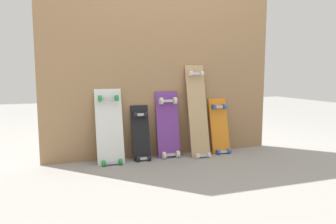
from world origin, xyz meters
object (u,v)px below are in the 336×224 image
Objects in this scene: skateboard_natural at (198,114)px; skateboard_orange at (220,129)px; skateboard_purple at (168,128)px; skateboard_white at (110,130)px; skateboard_black at (141,137)px.

skateboard_orange is at bearing 6.99° from skateboard_natural.
skateboard_purple reaches higher than skateboard_orange.
skateboard_orange is (1.09, 0.01, -0.06)m from skateboard_white.
skateboard_natural is 0.30m from skateboard_orange.
skateboard_white is at bearing 178.72° from skateboard_natural.
skateboard_natural reaches higher than skateboard_purple.
skateboard_white is 1.19× the size of skateboard_orange.
skateboard_purple is at bearing 178.31° from skateboard_orange.
skateboard_natural is (0.28, -0.05, 0.12)m from skateboard_purple.
skateboard_purple is at bearing 170.59° from skateboard_natural.
skateboard_white is at bearing -176.93° from skateboard_black.
skateboard_natural is at bearing -173.01° from skateboard_orange.
skateboard_black is 0.27m from skateboard_purple.
skateboard_white reaches higher than skateboard_orange.
skateboard_purple reaches higher than skateboard_black.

